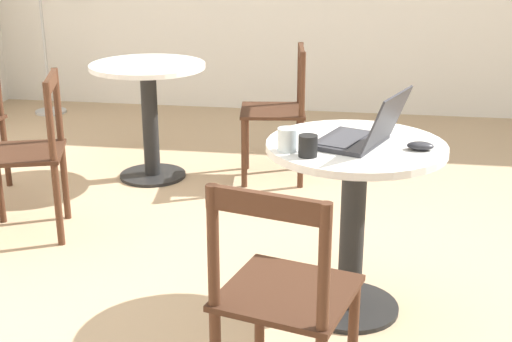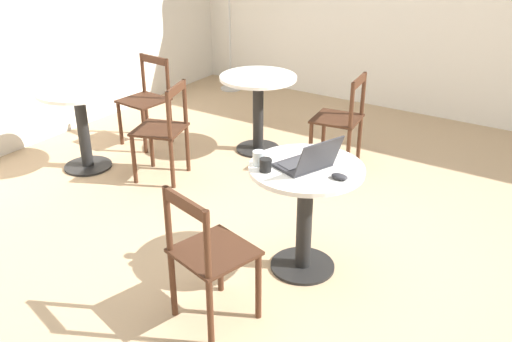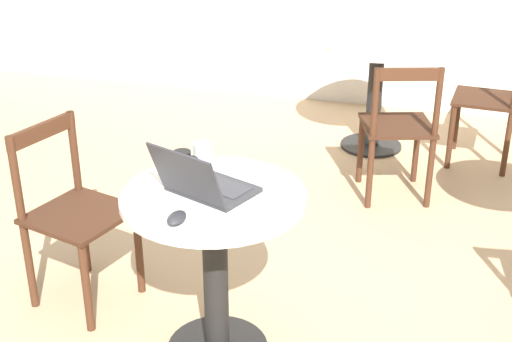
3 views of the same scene
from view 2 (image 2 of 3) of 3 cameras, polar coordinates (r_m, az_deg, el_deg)
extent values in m
plane|color=tan|center=(3.88, 5.20, -8.69)|extent=(16.00, 16.00, 0.00)
cylinder|color=black|center=(3.79, 4.66, -9.40)|extent=(0.42, 0.42, 0.02)
cylinder|color=black|center=(3.60, 4.86, -4.85)|extent=(0.10, 0.10, 0.68)
cylinder|color=silver|center=(3.44, 5.07, 0.24)|extent=(0.70, 0.70, 0.03)
cylinder|color=black|center=(5.48, 0.21, 2.26)|extent=(0.42, 0.42, 0.02)
cylinder|color=black|center=(5.35, 0.21, 5.69)|extent=(0.10, 0.10, 0.68)
cylinder|color=silver|center=(5.24, 0.22, 9.33)|extent=(0.70, 0.70, 0.03)
cylinder|color=black|center=(5.33, -16.43, 0.49)|extent=(0.42, 0.42, 0.02)
cylinder|color=black|center=(5.20, -16.90, 3.97)|extent=(0.10, 0.10, 0.68)
cylinder|color=silver|center=(5.09, -17.40, 7.67)|extent=(0.70, 0.70, 0.03)
cylinder|color=#472819|center=(3.47, -3.61, -8.93)|extent=(0.04, 0.04, 0.43)
cylinder|color=#472819|center=(3.26, 0.24, -11.48)|extent=(0.04, 0.04, 0.43)
cylinder|color=#472819|center=(3.31, -8.31, -11.10)|extent=(0.04, 0.04, 0.43)
cylinder|color=#472819|center=(3.09, -4.60, -14.01)|extent=(0.04, 0.04, 0.43)
cube|color=#3C2215|center=(3.15, -4.20, -8.06)|extent=(0.48, 0.48, 0.02)
cylinder|color=#472819|center=(3.08, -8.81, -4.73)|extent=(0.04, 0.04, 0.38)
cylinder|color=#472819|center=(2.84, -4.90, -7.36)|extent=(0.04, 0.04, 0.38)
cube|color=#472819|center=(2.88, -7.11, -3.33)|extent=(0.12, 0.37, 0.07)
cylinder|color=#472819|center=(5.04, 5.48, 2.53)|extent=(0.04, 0.04, 0.43)
cylinder|color=#472819|center=(5.34, 6.77, 3.82)|extent=(0.04, 0.04, 0.43)
cylinder|color=#472819|center=(4.95, 9.19, 1.84)|extent=(0.04, 0.04, 0.43)
cylinder|color=#472819|center=(5.25, 10.30, 3.19)|extent=(0.04, 0.04, 0.43)
cube|color=#3C2215|center=(5.06, 8.09, 5.21)|extent=(0.44, 0.44, 0.02)
cylinder|color=#472819|center=(4.79, 9.55, 6.51)|extent=(0.04, 0.04, 0.38)
cylinder|color=#472819|center=(5.11, 10.67, 7.61)|extent=(0.04, 0.04, 0.38)
cube|color=#472819|center=(4.90, 10.27, 8.82)|extent=(0.37, 0.07, 0.07)
cylinder|color=#472819|center=(4.86, -12.11, 1.12)|extent=(0.04, 0.04, 0.43)
cylinder|color=#472819|center=(5.14, -10.42, 2.65)|extent=(0.04, 0.04, 0.43)
cylinder|color=#472819|center=(4.72, -8.40, 0.68)|extent=(0.04, 0.04, 0.43)
cylinder|color=#472819|center=(5.00, -6.87, 2.27)|extent=(0.04, 0.04, 0.43)
cube|color=#3C2215|center=(4.84, -9.64, 4.13)|extent=(0.49, 0.49, 0.02)
cylinder|color=#472819|center=(4.56, -8.74, 5.55)|extent=(0.04, 0.04, 0.38)
cylinder|color=#472819|center=(4.85, -7.13, 6.90)|extent=(0.04, 0.04, 0.38)
cube|color=#472819|center=(4.65, -8.03, 8.07)|extent=(0.36, 0.14, 0.07)
cylinder|color=#472819|center=(5.43, -11.10, 3.90)|extent=(0.04, 0.04, 0.43)
cylinder|color=#472819|center=(5.68, -13.43, 4.64)|extent=(0.04, 0.04, 0.43)
cylinder|color=#472819|center=(5.65, -8.54, 4.94)|extent=(0.04, 0.04, 0.43)
cylinder|color=#472819|center=(5.89, -10.89, 5.62)|extent=(0.04, 0.04, 0.43)
cube|color=#3C2215|center=(5.59, -11.19, 6.94)|extent=(0.42, 0.42, 0.02)
cylinder|color=#472819|center=(5.52, -8.83, 9.09)|extent=(0.04, 0.04, 0.38)
cylinder|color=#472819|center=(5.76, -11.24, 9.60)|extent=(0.04, 0.04, 0.38)
cube|color=#472819|center=(5.60, -10.19, 10.89)|extent=(0.05, 0.37, 0.07)
cylinder|color=#B7B7B7|center=(7.29, -2.51, 8.26)|extent=(0.26, 0.26, 0.02)
cylinder|color=#B7B7B7|center=(7.11, -2.62, 13.72)|extent=(0.02, 0.02, 1.42)
cube|color=#2D2D33|center=(3.43, 4.65, 0.65)|extent=(0.36, 0.31, 0.02)
cube|color=#38383D|center=(3.44, 4.44, 0.92)|extent=(0.28, 0.20, 0.00)
cube|color=#2D2D33|center=(3.29, 6.35, 1.52)|extent=(0.31, 0.19, 0.20)
cube|color=black|center=(3.29, 6.30, 1.57)|extent=(0.29, 0.17, 0.18)
ellipsoid|color=#2D2D33|center=(3.29, 8.35, -0.55)|extent=(0.06, 0.10, 0.03)
cylinder|color=black|center=(3.34, 0.94, 0.60)|extent=(0.07, 0.07, 0.08)
torus|color=black|center=(3.38, 1.37, 0.95)|extent=(0.05, 0.01, 0.05)
cylinder|color=silver|center=(3.42, 0.27, 1.30)|extent=(0.07, 0.07, 0.09)
camera|label=1|loc=(1.55, -47.42, -7.96)|focal=50.00mm
camera|label=3|loc=(3.68, 47.34, 13.84)|focal=50.00mm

